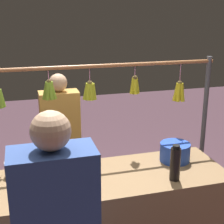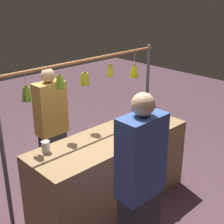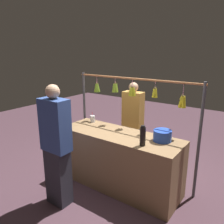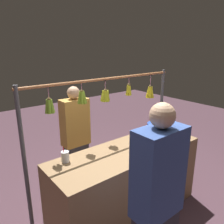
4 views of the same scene
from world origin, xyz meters
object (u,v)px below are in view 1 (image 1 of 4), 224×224
(water_bottle, at_px, (175,163))
(drink_cup, at_px, (10,169))
(blue_bucket, at_px, (175,152))
(vendor_person, at_px, (62,153))

(water_bottle, height_order, drink_cup, water_bottle)
(blue_bucket, relative_size, vendor_person, 0.16)
(drink_cup, distance_m, vendor_person, 0.79)
(blue_bucket, bearing_deg, drink_cup, -3.79)
(vendor_person, bearing_deg, drink_cup, 52.05)
(blue_bucket, height_order, drink_cup, drink_cup)
(drink_cup, relative_size, vendor_person, 0.11)
(water_bottle, bearing_deg, drink_cup, -18.16)
(vendor_person, bearing_deg, blue_bucket, 142.08)
(blue_bucket, relative_size, drink_cup, 1.46)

